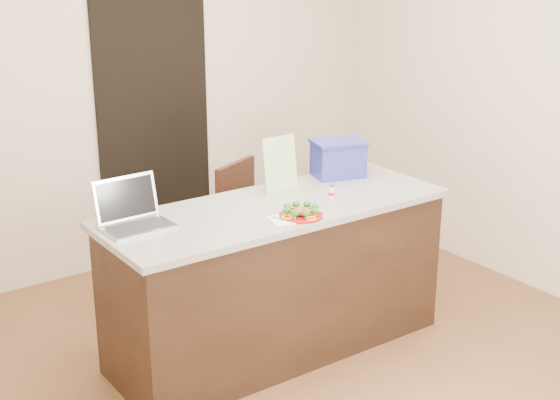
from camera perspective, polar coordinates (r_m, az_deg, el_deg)
ground at (r=4.68m, az=1.56°, el=-11.91°), size 4.00×4.00×0.00m
room_shell at (r=4.10m, az=1.76°, el=7.99°), size 4.00×4.00×4.00m
doorway at (r=5.94m, az=-9.15°, el=4.99°), size 0.90×0.02×2.00m
island at (r=4.64m, az=-0.25°, el=-5.71°), size 2.06×0.76×0.92m
plate at (r=4.28m, az=1.54°, el=-1.12°), size 0.24×0.24×0.02m
meatballs at (r=4.27m, az=1.58°, el=-0.83°), size 0.10×0.10×0.04m
broccoli at (r=4.27m, az=1.54°, el=-0.64°), size 0.20×0.20×0.04m
pepper_rings at (r=4.28m, az=1.54°, el=-1.01°), size 0.25×0.25×0.01m
napkin at (r=4.23m, az=0.38°, el=-1.44°), size 0.20×0.20×0.01m
fork at (r=4.22m, az=0.11°, el=-1.39°), size 0.04×0.14×0.00m
knife at (r=4.23m, az=0.83°, el=-1.33°), size 0.03×0.17×0.01m
yogurt_bottle at (r=4.60m, az=3.80°, el=0.56°), size 0.04×0.04×0.08m
laptop at (r=4.21m, az=-10.78°, el=-0.96°), size 0.37×0.29×0.25m
leaflet at (r=4.67m, az=0.02°, el=2.64°), size 0.24×0.06×0.33m
blue_box at (r=5.00m, az=4.28°, el=3.07°), size 0.38×0.32×0.24m
chair at (r=5.25m, az=-2.63°, el=-1.83°), size 0.56×0.58×0.96m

